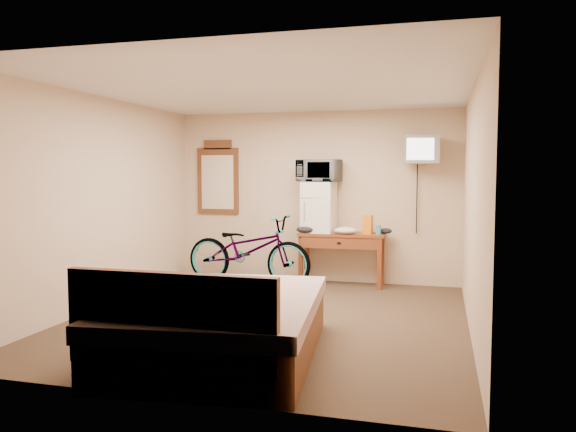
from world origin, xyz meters
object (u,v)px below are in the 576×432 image
(microwave, at_px, (319,171))
(blue_cup, at_px, (378,230))
(bicycle, at_px, (248,250))
(crt_television, at_px, (421,150))
(wall_mirror, at_px, (218,178))
(bed, at_px, (218,324))
(desk, at_px, (341,243))
(mini_fridge, at_px, (319,207))

(microwave, relative_size, blue_cup, 4.53)
(microwave, height_order, bicycle, microwave)
(crt_television, distance_m, wall_mirror, 3.09)
(crt_television, distance_m, bed, 4.07)
(desk, distance_m, microwave, 1.08)
(mini_fridge, relative_size, crt_television, 1.21)
(desk, xyz_separation_m, bed, (-0.49, -3.37, -0.32))
(microwave, bearing_deg, bed, -84.56)
(desk, bearing_deg, blue_cup, -1.68)
(blue_cup, xyz_separation_m, bicycle, (-1.84, -0.21, -0.31))
(mini_fridge, bearing_deg, crt_television, -1.35)
(bicycle, distance_m, bed, 3.25)
(desk, xyz_separation_m, wall_mirror, (-1.98, 0.27, 0.91))
(crt_television, bearing_deg, blue_cup, -176.47)
(crt_television, bearing_deg, desk, -178.99)
(wall_mirror, bearing_deg, mini_fridge, -7.52)
(wall_mirror, distance_m, bicycle, 1.32)
(microwave, bearing_deg, blue_cup, 3.54)
(blue_cup, bearing_deg, crt_television, 3.53)
(desk, bearing_deg, microwave, 171.20)
(microwave, xyz_separation_m, bed, (-0.16, -3.42, -1.34))
(crt_television, relative_size, bicycle, 0.31)
(desk, distance_m, wall_mirror, 2.19)
(mini_fridge, relative_size, blue_cup, 5.66)
(desk, height_order, bicycle, bicycle)
(mini_fridge, distance_m, wall_mirror, 1.70)
(blue_cup, distance_m, crt_television, 1.23)
(blue_cup, distance_m, bed, 3.55)
(bicycle, bearing_deg, mini_fridge, -68.40)
(blue_cup, bearing_deg, microwave, 175.49)
(mini_fridge, height_order, crt_television, crt_television)
(wall_mirror, bearing_deg, crt_television, -4.68)
(mini_fridge, distance_m, blue_cup, 0.91)
(wall_mirror, bearing_deg, desk, -7.74)
(crt_television, bearing_deg, microwave, 178.64)
(wall_mirror, bearing_deg, blue_cup, -6.49)
(microwave, height_order, blue_cup, microwave)
(microwave, bearing_deg, mini_fridge, -115.61)
(mini_fridge, distance_m, microwave, 0.52)
(bed, bearing_deg, mini_fridge, 87.39)
(desk, relative_size, microwave, 2.10)
(microwave, distance_m, bicycle, 1.52)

